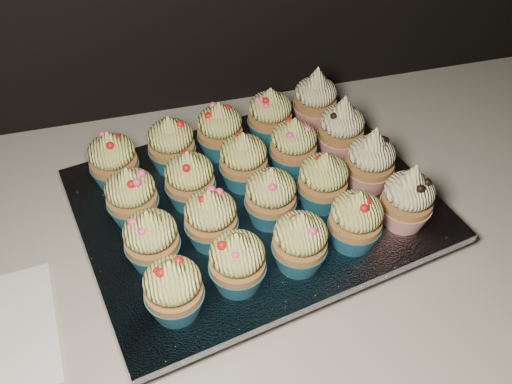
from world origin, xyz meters
TOP-DOWN VIEW (x-y plane):
  - worktop at (0.00, 1.70)m, footprint 2.44×0.64m
  - baking_tray at (0.12, 1.73)m, footprint 0.45×0.38m
  - foil_lining at (0.12, 1.73)m, footprint 0.49×0.41m
  - cupcake_0 at (0.00, 1.59)m, footprint 0.06×0.06m
  - cupcake_1 at (0.07, 1.61)m, footprint 0.06×0.06m
  - cupcake_2 at (0.15, 1.62)m, footprint 0.06×0.06m
  - cupcake_3 at (0.22, 1.64)m, footprint 0.06×0.06m
  - cupcake_4 at (0.29, 1.65)m, footprint 0.06×0.06m
  - cupcake_5 at (-0.01, 1.67)m, footprint 0.06×0.06m
  - cupcake_6 at (0.06, 1.68)m, footprint 0.06×0.06m
  - cupcake_7 at (0.13, 1.70)m, footprint 0.06×0.06m
  - cupcake_8 at (0.20, 1.71)m, footprint 0.06×0.06m
  - cupcake_9 at (0.27, 1.72)m, footprint 0.06×0.06m
  - cupcake_10 at (-0.03, 1.74)m, footprint 0.06×0.06m
  - cupcake_11 at (0.05, 1.75)m, footprint 0.06×0.06m
  - cupcake_12 at (0.12, 1.77)m, footprint 0.06×0.06m
  - cupcake_13 at (0.19, 1.78)m, footprint 0.06×0.06m
  - cupcake_14 at (0.26, 1.80)m, footprint 0.06×0.06m
  - cupcake_15 at (-0.04, 1.81)m, footprint 0.06×0.06m
  - cupcake_16 at (0.03, 1.82)m, footprint 0.06×0.06m
  - cupcake_17 at (0.10, 1.84)m, footprint 0.06×0.06m
  - cupcake_18 at (0.18, 1.85)m, footprint 0.06×0.06m
  - cupcake_19 at (0.25, 1.87)m, footprint 0.06×0.06m

SIDE VIEW (x-z plane):
  - worktop at x=0.00m, z-range 0.86..0.90m
  - baking_tray at x=0.12m, z-range 0.90..0.92m
  - foil_lining at x=0.12m, z-range 0.92..0.93m
  - cupcake_0 at x=0.00m, z-range 0.93..1.01m
  - cupcake_1 at x=0.07m, z-range 0.93..1.01m
  - cupcake_2 at x=0.15m, z-range 0.93..1.01m
  - cupcake_3 at x=0.22m, z-range 0.93..1.01m
  - cupcake_5 at x=-0.01m, z-range 0.93..1.01m
  - cupcake_6 at x=0.06m, z-range 0.93..1.01m
  - cupcake_7 at x=0.13m, z-range 0.93..1.01m
  - cupcake_8 at x=0.20m, z-range 0.93..1.01m
  - cupcake_10 at x=-0.03m, z-range 0.93..1.01m
  - cupcake_11 at x=0.05m, z-range 0.93..1.01m
  - cupcake_12 at x=0.12m, z-range 0.93..1.01m
  - cupcake_13 at x=0.19m, z-range 0.93..1.01m
  - cupcake_15 at x=-0.04m, z-range 0.93..1.01m
  - cupcake_16 at x=0.03m, z-range 0.93..1.01m
  - cupcake_17 at x=0.10m, z-range 0.93..1.01m
  - cupcake_18 at x=0.18m, z-range 0.93..1.01m
  - cupcake_4 at x=0.29m, z-range 0.93..1.02m
  - cupcake_9 at x=0.27m, z-range 0.93..1.02m
  - cupcake_14 at x=0.26m, z-range 0.93..1.02m
  - cupcake_19 at x=0.25m, z-range 0.93..1.02m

